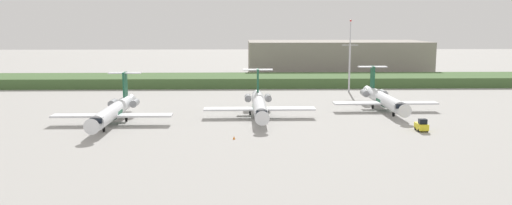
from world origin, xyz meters
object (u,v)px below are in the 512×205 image
Objects in this scene: baggage_tug at (422,126)px; regional_jet_second at (259,104)px; regional_jet_nearest at (114,110)px; regional_jet_third at (383,99)px; antenna_mast at (350,62)px; safety_cone_front_marker at (234,138)px.

regional_jet_second is at bearing 151.30° from baggage_tug.
regional_jet_third is at bearing 13.88° from regional_jet_nearest.
regional_jet_third is at bearing -87.23° from antenna_mast.
regional_jet_nearest is 9.69× the size of baggage_tug.
regional_jet_nearest is 29.21m from regional_jet_second.
baggage_tug is at bearing -28.70° from regional_jet_second.
regional_jet_third reaches higher than safety_cone_front_marker.
regional_jet_nearest is at bearing 147.86° from safety_cone_front_marker.
baggage_tug is at bearing -87.51° from antenna_mast.
baggage_tug is 5.82× the size of safety_cone_front_marker.
regional_jet_nearest is 56.36× the size of safety_cone_front_marker.
antenna_mast is 36.50× the size of safety_cone_front_marker.
regional_jet_third is 9.69× the size of baggage_tug.
regional_jet_nearest reaches higher than baggage_tug.
regional_jet_second is 1.00× the size of regional_jet_third.
regional_jet_second is at bearing -165.80° from regional_jet_third.
regional_jet_nearest is at bearing -140.92° from antenna_mast.
antenna_mast is (26.46, 37.70, 5.85)m from regional_jet_second.
safety_cone_front_marker is at bearing -170.26° from baggage_tug.
regional_jet_nearest is 27.74m from safety_cone_front_marker.
antenna_mast is at bearing 54.93° from regional_jet_second.
regional_jet_nearest and regional_jet_third have the same top height.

